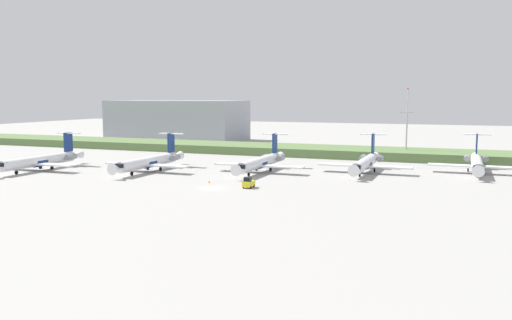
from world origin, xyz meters
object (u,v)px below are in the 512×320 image
(regional_jet_third, at_px, (261,162))
(safety_cone_front_marker, at_px, (209,182))
(regional_jet_fourth, at_px, (366,162))
(antenna_mast, at_px, (407,129))
(regional_jet_nearest, at_px, (41,160))
(baggage_tug, at_px, (248,183))
(regional_jet_fifth, at_px, (477,163))
(regional_jet_second, at_px, (150,161))

(regional_jet_third, distance_m, safety_cone_front_marker, 20.43)
(regional_jet_fourth, xyz_separation_m, safety_cone_front_marker, (-29.10, -28.43, -2.26))
(antenna_mast, bearing_deg, regional_jet_nearest, -143.84)
(regional_jet_third, bearing_deg, safety_cone_front_marker, -102.95)
(regional_jet_nearest, bearing_deg, antenna_mast, 36.16)
(regional_jet_third, xyz_separation_m, safety_cone_front_marker, (-4.55, -19.79, -2.26))
(baggage_tug, height_order, safety_cone_front_marker, baggage_tug)
(antenna_mast, relative_size, safety_cone_front_marker, 38.88)
(regional_jet_third, height_order, regional_jet_fourth, same)
(baggage_tug, bearing_deg, regional_jet_fourth, 59.18)
(regional_jet_fifth, bearing_deg, regional_jet_nearest, -161.28)
(regional_jet_nearest, relative_size, antenna_mast, 1.45)
(antenna_mast, bearing_deg, regional_jet_third, -124.68)
(regional_jet_fourth, xyz_separation_m, baggage_tug, (-18.64, -31.25, -1.53))
(safety_cone_front_marker, bearing_deg, regional_jet_fifth, 34.51)
(antenna_mast, bearing_deg, regional_jet_fifth, -53.59)
(regional_jet_nearest, xyz_separation_m, baggage_tug, (59.61, -5.24, -1.53))
(regional_jet_fourth, bearing_deg, regional_jet_fifth, 19.72)
(regional_jet_second, distance_m, antenna_mast, 78.28)
(regional_jet_second, height_order, regional_jet_third, same)
(regional_jet_third, height_order, regional_jet_fifth, same)
(antenna_mast, distance_m, baggage_tug, 71.73)
(baggage_tug, distance_m, safety_cone_front_marker, 10.85)
(regional_jet_second, bearing_deg, baggage_tug, -22.99)
(regional_jet_third, relative_size, regional_jet_fifth, 1.00)
(regional_jet_fifth, height_order, baggage_tug, regional_jet_fifth)
(regional_jet_nearest, bearing_deg, safety_cone_front_marker, -2.81)
(regional_jet_second, relative_size, regional_jet_fourth, 1.00)
(regional_jet_fifth, distance_m, safety_cone_front_marker, 66.40)
(regional_jet_nearest, bearing_deg, regional_jet_fourth, 18.39)
(safety_cone_front_marker, bearing_deg, baggage_tug, -15.11)
(regional_jet_third, xyz_separation_m, regional_jet_fifth, (50.13, 17.80, 0.00))
(regional_jet_fourth, height_order, regional_jet_fifth, same)
(regional_jet_second, xyz_separation_m, regional_jet_third, (26.53, 8.85, 0.00))
(antenna_mast, distance_m, safety_cone_front_marker, 73.58)
(regional_jet_fifth, xyz_separation_m, antenna_mast, (-19.51, 26.45, 6.37))
(antenna_mast, relative_size, baggage_tug, 6.68)
(regional_jet_second, distance_m, regional_jet_fifth, 81.16)
(baggage_tug, bearing_deg, regional_jet_third, 104.63)
(regional_jet_fourth, distance_m, baggage_tug, 36.42)
(regional_jet_second, distance_m, regional_jet_fourth, 53.99)
(antenna_mast, bearing_deg, regional_jet_second, -137.10)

